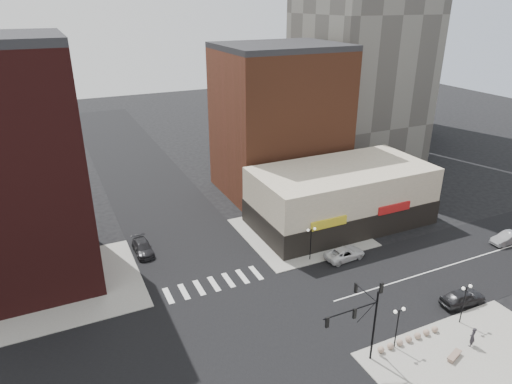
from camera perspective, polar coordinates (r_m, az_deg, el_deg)
ground at (r=44.98m, az=-1.37°, el=-16.74°), size 240.00×240.00×0.00m
road_ew at (r=44.98m, az=-1.37°, el=-16.73°), size 200.00×14.00×0.02m
road_ns at (r=44.98m, az=-1.37°, el=-16.73°), size 14.00×200.00×0.02m
sidewalk_nw at (r=54.42m, az=-22.34°, el=-10.78°), size 15.00×15.00×0.12m
sidewalk_ne at (r=61.32m, az=5.57°, el=-5.02°), size 15.00×15.00×0.12m
sidewalk_se at (r=44.99m, az=27.27°, el=-19.74°), size 18.00×14.00×0.12m
building_ne_midrise at (r=71.69m, az=2.93°, el=8.63°), size 18.00×15.00×22.00m
building_ne_row at (r=63.57m, az=10.52°, el=-1.02°), size 24.20×12.20×8.00m
traffic_signal at (r=39.73m, az=13.30°, el=-14.51°), size 5.59×3.09×7.77m
street_lamp_se_a at (r=42.72m, az=17.37°, el=-14.82°), size 1.22×0.32×4.16m
street_lamp_se_b at (r=47.81m, az=24.70°, el=-11.58°), size 1.22×0.32×4.16m
street_lamp_ne at (r=53.77m, az=6.90°, el=-5.45°), size 1.22×0.32×4.16m
bollard_row at (r=45.43m, az=18.55°, el=-17.02°), size 6.89×0.59×0.59m
white_suv at (r=55.95m, az=11.04°, el=-7.57°), size 5.18×2.63×1.40m
dark_sedan_east at (r=51.90m, az=24.42°, el=-11.92°), size 4.94×2.26×1.64m
silver_sedan at (r=66.39m, az=28.90°, el=-5.07°), size 4.52×1.68×1.48m
dark_sedan_north at (r=57.81m, az=-13.98°, el=-6.77°), size 2.08×4.98×1.44m
pedestrian at (r=46.61m, az=25.43°, el=-16.05°), size 0.82×0.67×1.92m
stone_bench at (r=45.17m, az=23.54°, el=-18.28°), size 1.88×1.11×0.42m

